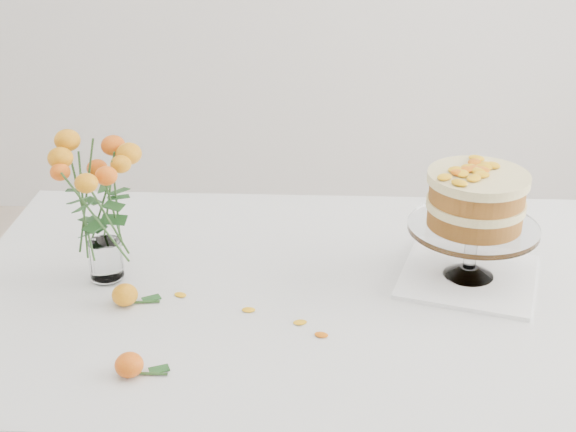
% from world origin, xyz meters
% --- Properties ---
extents(table, '(1.43, 0.93, 0.76)m').
position_xyz_m(table, '(0.00, 0.00, 0.67)').
color(table, tan).
rests_on(table, ground).
extents(napkin, '(0.33, 0.33, 0.01)m').
position_xyz_m(napkin, '(0.32, 0.05, 0.76)').
color(napkin, white).
rests_on(napkin, table).
extents(cake_stand, '(0.26, 0.26, 0.23)m').
position_xyz_m(cake_stand, '(0.32, 0.05, 0.92)').
color(cake_stand, silver).
rests_on(cake_stand, napkin).
extents(rose_vase, '(0.27, 0.27, 0.34)m').
position_xyz_m(rose_vase, '(-0.42, 0.01, 0.96)').
color(rose_vase, silver).
rests_on(rose_vase, table).
extents(loose_rose_near, '(0.09, 0.05, 0.04)m').
position_xyz_m(loose_rose_near, '(-0.36, -0.09, 0.78)').
color(loose_rose_near, orange).
rests_on(loose_rose_near, table).
extents(loose_rose_far, '(0.09, 0.05, 0.04)m').
position_xyz_m(loose_rose_far, '(-0.30, -0.31, 0.78)').
color(loose_rose_far, '#E0490A').
rests_on(loose_rose_far, table).
extents(stray_petal_a, '(0.03, 0.02, 0.00)m').
position_xyz_m(stray_petal_a, '(-0.12, -0.10, 0.76)').
color(stray_petal_a, '#FFB210').
rests_on(stray_petal_a, table).
extents(stray_petal_b, '(0.03, 0.02, 0.00)m').
position_xyz_m(stray_petal_b, '(-0.02, -0.14, 0.76)').
color(stray_petal_b, '#FFB210').
rests_on(stray_petal_b, table).
extents(stray_petal_c, '(0.03, 0.02, 0.00)m').
position_xyz_m(stray_petal_c, '(0.02, -0.18, 0.76)').
color(stray_petal_c, '#FFB210').
rests_on(stray_petal_c, table).
extents(stray_petal_d, '(0.03, 0.02, 0.00)m').
position_xyz_m(stray_petal_d, '(-0.26, -0.05, 0.76)').
color(stray_petal_d, '#FFB210').
rests_on(stray_petal_d, table).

